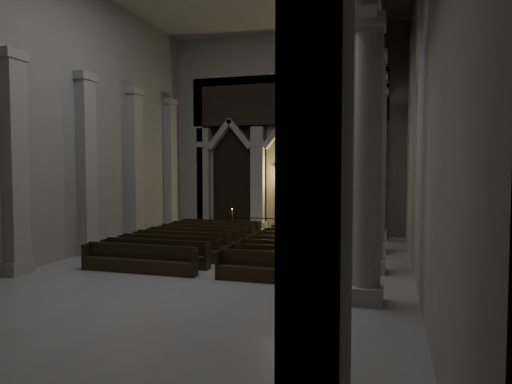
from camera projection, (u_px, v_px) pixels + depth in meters
room at (216, 65)px, 16.59m from camera, size 24.00×24.10×12.00m
sanctuary_wall at (286, 123)px, 27.68m from camera, size 14.00×0.77×12.00m
right_arcade at (374, 57)px, 16.29m from camera, size 1.00×24.00×12.00m
left_pilasters at (113, 167)px, 22.05m from camera, size 0.60×13.00×8.03m
sanctuary_step at (282, 231)px, 27.13m from camera, size 8.50×2.60×0.15m
altar at (300, 222)px, 26.85m from camera, size 1.95×0.78×0.99m
altar_rail at (275, 224)px, 25.32m from camera, size 5.57×0.09×1.10m
candle_stand_left at (232, 228)px, 26.23m from camera, size 0.26×0.26×1.52m
candle_stand_right at (327, 229)px, 25.50m from camera, size 0.26×0.26×1.56m
pews at (243, 248)px, 19.98m from camera, size 9.98×8.78×1.02m
worshipper at (284, 230)px, 24.18m from camera, size 0.45×0.34×1.12m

